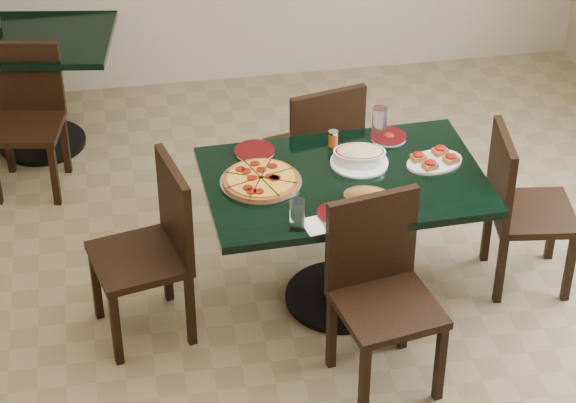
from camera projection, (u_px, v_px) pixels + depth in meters
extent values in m
plane|color=olive|center=(293.00, 338.00, 5.57)|extent=(5.50, 5.50, 0.00)
cube|color=black|center=(344.00, 182.00, 5.41)|extent=(1.38, 0.92, 0.04)
cylinder|color=black|center=(342.00, 244.00, 5.63)|extent=(0.12, 0.12, 0.71)
cylinder|color=black|center=(340.00, 296.00, 5.82)|extent=(0.58, 0.58, 0.03)
cube|color=black|center=(28.00, 40.00, 6.68)|extent=(1.09, 0.86, 0.04)
cylinder|color=black|center=(36.00, 95.00, 6.89)|extent=(0.11, 0.11, 0.71)
cylinder|color=black|center=(43.00, 142.00, 7.08)|extent=(0.54, 0.54, 0.03)
cube|color=black|center=(312.00, 152.00, 6.20)|extent=(0.51, 0.51, 0.04)
cube|color=black|center=(328.00, 130.00, 5.91)|extent=(0.42, 0.13, 0.45)
cube|color=black|center=(328.00, 163.00, 6.52)|extent=(0.05, 0.05, 0.41)
cube|color=black|center=(355.00, 195.00, 6.25)|extent=(0.05, 0.05, 0.41)
cube|color=black|center=(270.00, 176.00, 6.41)|extent=(0.05, 0.05, 0.41)
cube|color=black|center=(295.00, 210.00, 6.13)|extent=(0.05, 0.05, 0.41)
cube|color=black|center=(387.00, 308.00, 5.07)|extent=(0.51, 0.51, 0.04)
cube|color=black|center=(372.00, 238.00, 5.08)|extent=(0.44, 0.12, 0.47)
cube|color=black|center=(364.00, 384.00, 5.00)|extent=(0.05, 0.05, 0.43)
cube|color=black|center=(331.00, 331.00, 5.29)|extent=(0.05, 0.05, 0.43)
cube|color=black|center=(440.00, 363.00, 5.11)|extent=(0.05, 0.05, 0.43)
cube|color=black|center=(404.00, 313.00, 5.40)|extent=(0.05, 0.05, 0.43)
cube|color=black|center=(533.00, 213.00, 5.73)|extent=(0.46, 0.46, 0.04)
cube|color=black|center=(501.00, 175.00, 5.58)|extent=(0.09, 0.42, 0.44)
cube|color=black|center=(569.00, 268.00, 5.71)|extent=(0.04, 0.04, 0.40)
cube|color=black|center=(501.00, 270.00, 5.70)|extent=(0.04, 0.04, 0.40)
cube|color=black|center=(553.00, 227.00, 6.00)|extent=(0.04, 0.04, 0.40)
cube|color=black|center=(487.00, 229.00, 5.99)|extent=(0.04, 0.04, 0.40)
cube|color=black|center=(139.00, 259.00, 5.38)|extent=(0.52, 0.52, 0.04)
cube|color=black|center=(175.00, 207.00, 5.30)|extent=(0.13, 0.43, 0.46)
cube|color=black|center=(96.00, 284.00, 5.59)|extent=(0.05, 0.05, 0.42)
cube|color=black|center=(167.00, 266.00, 5.71)|extent=(0.05, 0.05, 0.42)
cube|color=black|center=(116.00, 329.00, 5.31)|extent=(0.05, 0.05, 0.42)
cube|color=black|center=(190.00, 310.00, 5.43)|extent=(0.05, 0.05, 0.42)
cube|color=black|center=(26.00, 127.00, 6.46)|extent=(0.47, 0.47, 0.04)
cube|color=black|center=(27.00, 76.00, 6.47)|extent=(0.40, 0.12, 0.43)
cube|color=black|center=(8.00, 144.00, 6.72)|extent=(0.05, 0.05, 0.39)
cube|color=black|center=(54.00, 175.00, 6.43)|extent=(0.05, 0.05, 0.39)
cube|color=black|center=(65.00, 144.00, 6.72)|extent=(0.05, 0.05, 0.39)
cube|color=black|center=(8.00, 110.00, 7.08)|extent=(0.05, 0.05, 0.37)
cylinder|color=silver|center=(261.00, 182.00, 5.36)|extent=(0.39, 0.39, 0.01)
cylinder|color=brown|center=(261.00, 180.00, 5.35)|extent=(0.37, 0.37, 0.02)
cylinder|color=gold|center=(261.00, 178.00, 5.35)|extent=(0.33, 0.33, 0.01)
cylinder|color=white|center=(359.00, 162.00, 5.51)|extent=(0.29, 0.29, 0.01)
ellipsoid|color=beige|center=(360.00, 151.00, 5.47)|extent=(0.25, 0.18, 0.04)
ellipsoid|color=#AA652F|center=(367.00, 195.00, 5.18)|extent=(0.21, 0.14, 0.08)
cylinder|color=white|center=(336.00, 213.00, 5.15)|extent=(0.17, 0.17, 0.01)
cylinder|color=#380306|center=(336.00, 212.00, 5.14)|extent=(0.17, 0.17, 0.00)
cylinder|color=white|center=(388.00, 137.00, 5.70)|extent=(0.18, 0.18, 0.01)
cylinder|color=#380306|center=(388.00, 136.00, 5.70)|extent=(0.19, 0.19, 0.00)
ellipsoid|color=#9C0907|center=(388.00, 136.00, 5.70)|extent=(0.06, 0.06, 0.03)
cylinder|color=white|center=(255.00, 151.00, 5.59)|extent=(0.20, 0.20, 0.01)
cylinder|color=#380306|center=(255.00, 150.00, 5.59)|extent=(0.20, 0.20, 0.00)
cube|color=white|center=(319.00, 225.00, 5.08)|extent=(0.16, 0.16, 0.00)
cube|color=silver|center=(324.00, 224.00, 5.08)|extent=(0.04, 0.13, 0.00)
cylinder|color=white|center=(379.00, 122.00, 5.68)|extent=(0.08, 0.08, 0.16)
cylinder|color=white|center=(297.00, 214.00, 5.02)|extent=(0.07, 0.07, 0.15)
cylinder|color=#BD4014|center=(333.00, 139.00, 5.62)|extent=(0.05, 0.05, 0.08)
cylinder|color=silver|center=(333.00, 132.00, 5.60)|extent=(0.05, 0.05, 0.01)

